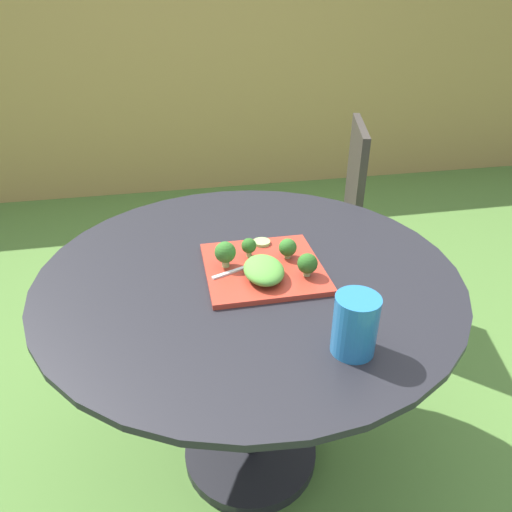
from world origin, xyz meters
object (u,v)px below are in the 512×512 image
Objects in this scene: fork at (244,268)px; salad_plate at (263,268)px; patio_chair at (327,208)px; drinking_glass at (355,328)px.

salad_plate is at bearing 4.79° from fork.
fork is (-0.05, -0.00, 0.01)m from salad_plate.
patio_chair reaches higher than salad_plate.
fork is at bearing 115.95° from drinking_glass.
salad_plate is 2.00× the size of fork.
salad_plate is 2.33× the size of drinking_glass.
patio_chair is at bearing 72.66° from drinking_glass.
drinking_glass is 0.86× the size of fork.
patio_chair is 6.03× the size of fork.
patio_chair is at bearing 59.82° from salad_plate.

